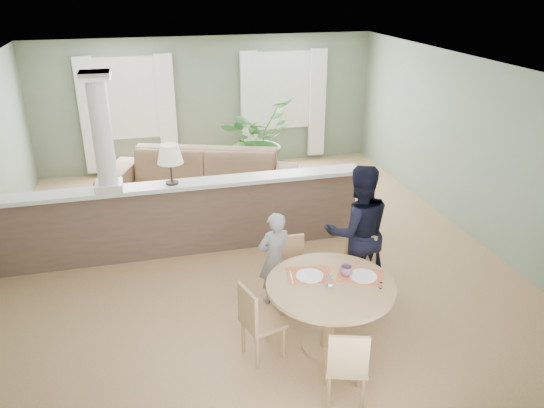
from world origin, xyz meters
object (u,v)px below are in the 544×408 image
object	(u,v)px
man_person	(358,232)
chair_far_boy	(290,269)
chair_near	(347,363)
child_person	(275,258)
houseplant	(257,139)
chair_side	(257,319)
sofa	(201,181)
dining_table	(330,297)
chair_far_man	(356,268)

from	to	relation	value
man_person	chair_far_boy	bearing A→B (deg)	6.37
chair_near	child_person	distance (m)	1.89
houseplant	man_person	xyz separation A→B (m)	(0.28, -4.44, 0.06)
houseplant	chair_side	size ratio (longest dim) A/B	1.85
sofa	chair_far_boy	distance (m)	3.34
sofa	dining_table	bearing A→B (deg)	-58.90
chair_far_man	chair_side	xyz separation A→B (m)	(-1.41, -0.70, -0.02)
chair_near	houseplant	bearing A→B (deg)	-77.27
dining_table	chair_near	xyz separation A→B (m)	(-0.14, -0.83, -0.18)
dining_table	man_person	distance (m)	1.22
sofa	dining_table	xyz separation A→B (m)	(0.85, -4.21, 0.17)
sofa	chair_near	distance (m)	5.09
sofa	houseplant	bearing A→B (deg)	62.97
chair_near	child_person	xyz separation A→B (m)	(-0.20, 1.87, 0.13)
sofa	chair_far_boy	world-z (taller)	sofa
chair_far_boy	man_person	size ratio (longest dim) A/B	0.51
chair_far_boy	chair_side	size ratio (longest dim) A/B	1.02
chair_far_man	chair_near	bearing A→B (deg)	-74.89
chair_side	child_person	bearing A→B (deg)	-40.33
houseplant	chair_side	world-z (taller)	houseplant
chair_far_boy	man_person	xyz separation A→B (m)	(0.87, 0.03, 0.39)
sofa	man_person	xyz separation A→B (m)	(1.55, -3.24, 0.39)
sofa	dining_table	size ratio (longest dim) A/B	2.45
dining_table	child_person	bearing A→B (deg)	108.05
chair_far_boy	chair_far_man	distance (m)	0.81
chair_far_man	chair_near	distance (m)	1.74
sofa	man_person	bearing A→B (deg)	-44.70
child_person	man_person	distance (m)	1.08
chair_far_boy	chair_side	distance (m)	1.10
houseplant	man_person	bearing A→B (deg)	-86.45
houseplant	chair_far_boy	bearing A→B (deg)	-97.62
sofa	houseplant	distance (m)	1.78
sofa	chair_far_man	xyz separation A→B (m)	(1.46, -3.47, 0.02)
man_person	chair_side	bearing A→B (deg)	36.30
houseplant	chair_near	bearing A→B (deg)	-95.18
dining_table	chair_far_boy	xyz separation A→B (m)	(-0.17, 0.94, -0.16)
chair_side	child_person	world-z (taller)	child_person
houseplant	chair_far_man	xyz separation A→B (m)	(0.19, -4.67, -0.30)
chair_far_boy	chair_near	size ratio (longest dim) A/B	1.03
chair_side	child_person	size ratio (longest dim) A/B	0.72
chair_far_boy	chair_side	world-z (taller)	chair_far_boy
dining_table	chair_far_man	xyz separation A→B (m)	(0.62, 0.74, -0.15)
houseplant	child_person	distance (m)	4.44
chair_near	man_person	xyz separation A→B (m)	(0.84, 1.80, 0.40)
chair_far_man	sofa	bearing A→B (deg)	153.64
chair_near	child_person	size ratio (longest dim) A/B	0.71
chair_side	houseplant	bearing A→B (deg)	-28.83
chair_far_boy	chair_side	bearing A→B (deg)	-122.88
child_person	man_person	bearing A→B (deg)	166.30
houseplant	child_person	size ratio (longest dim) A/B	1.34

